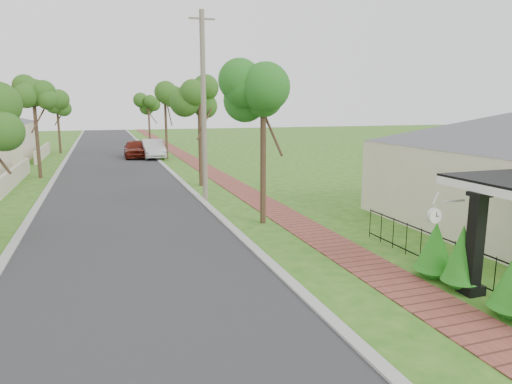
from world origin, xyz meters
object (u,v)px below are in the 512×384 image
utility_pole (204,107)px  porch_post (475,249)px  station_clock (436,214)px  parked_car_red (135,149)px  parked_car_white (153,149)px  near_tree (263,100)px

utility_pole → porch_post: bearing=-74.5°
porch_post → station_clock: bearing=154.9°
parked_car_red → station_clock: 32.60m
parked_car_white → station_clock: station_clock is taller
porch_post → parked_car_red: size_ratio=0.55×
parked_car_red → parked_car_white: 1.59m
parked_car_red → parked_car_white: parked_car_white is taller
utility_pole → station_clock: utility_pole is taller
parked_car_red → porch_post: bearing=-79.5°
porch_post → parked_car_white: (-4.15, 31.88, -0.33)m
parked_car_red → station_clock: size_ratio=4.38×
porch_post → station_clock: (-0.85, 0.40, 0.83)m
parked_car_white → near_tree: near_tree is taller
parked_car_red → station_clock: (4.70, -32.23, 1.17)m
porch_post → station_clock: 1.26m
parked_car_white → station_clock: bearing=-85.7°
porch_post → near_tree: (-2.52, 8.00, 3.56)m
parked_car_red → near_tree: 25.12m
parked_car_white → station_clock: 31.68m
parked_car_red → station_clock: station_clock is taller
porch_post → parked_car_red: bearing=99.7°
porch_post → utility_pole: size_ratio=0.29×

